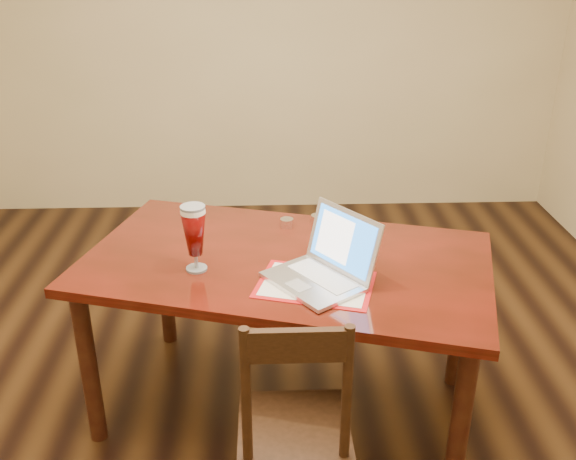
{
  "coord_description": "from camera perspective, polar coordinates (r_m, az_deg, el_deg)",
  "views": [
    {
      "loc": [
        -0.0,
        -2.36,
        2.01
      ],
      "look_at": [
        0.08,
        -0.03,
        0.94
      ],
      "focal_mm": 40.0,
      "sensor_mm": 36.0,
      "label": 1
    }
  ],
  "objects": [
    {
      "name": "dining_chair",
      "position": [
        2.35,
        0.58,
        -17.19
      ],
      "size": [
        0.4,
        0.38,
        0.94
      ],
      "rotation": [
        0.0,
        0.0,
        0.0
      ],
      "color": "#321B0E",
      "rests_on": "ground"
    },
    {
      "name": "dining_table",
      "position": [
        2.71,
        -0.26,
        -4.22
      ],
      "size": [
        1.87,
        1.37,
        1.06
      ],
      "rotation": [
        0.0,
        0.0,
        -0.28
      ],
      "color": "#55120B",
      "rests_on": "ground"
    },
    {
      "name": "room_shell",
      "position": [
        2.37,
        -2.15,
        18.66
      ],
      "size": [
        4.51,
        5.01,
        2.71
      ],
      "color": "tan",
      "rests_on": "ground"
    },
    {
      "name": "ground",
      "position": [
        3.1,
        -1.62,
        -15.75
      ],
      "size": [
        5.0,
        5.0,
        0.0
      ],
      "primitive_type": "plane",
      "color": "black",
      "rests_on": "ground"
    }
  ]
}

